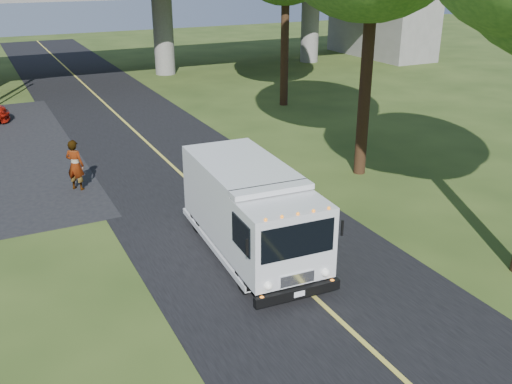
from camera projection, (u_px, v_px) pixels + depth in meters
ground at (373, 352)px, 11.89m from camera, size 120.00×120.00×0.00m
road at (199, 191)px, 20.17m from camera, size 7.00×90.00×0.02m
lane_line at (199, 190)px, 20.16m from camera, size 0.12×90.00×0.01m
overpass at (72, 11)px, 36.68m from camera, size 54.00×10.00×7.30m
step_van at (250, 209)px, 15.42m from camera, size 2.47×5.99×2.47m
pedestrian at (75, 165)px, 19.95m from camera, size 0.79×0.78×1.84m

